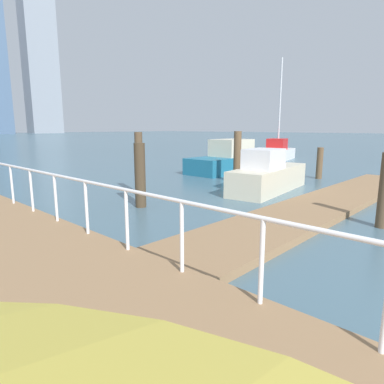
% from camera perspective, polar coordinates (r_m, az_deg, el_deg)
% --- Properties ---
extents(ground_plane, '(300.00, 300.00, 0.00)m').
position_cam_1_polar(ground_plane, '(19.03, -26.69, 2.24)').
color(ground_plane, '#476675').
extents(floating_dock, '(15.19, 2.00, 0.18)m').
position_cam_1_polar(floating_dock, '(11.52, 21.65, -1.85)').
color(floating_dock, '#93704C').
rests_on(floating_dock, ground_plane).
extents(boardwalk_railing, '(0.06, 25.11, 1.08)m').
position_cam_1_polar(boardwalk_railing, '(7.45, -20.02, 0.44)').
color(boardwalk_railing, white).
rests_on(boardwalk_railing, boardwalk).
extents(dock_piling_0, '(0.34, 0.34, 2.31)m').
position_cam_1_polar(dock_piling_0, '(15.43, 7.65, 5.87)').
color(dock_piling_0, brown).
rests_on(dock_piling_0, ground_plane).
extents(dock_piling_1, '(0.28, 0.28, 2.31)m').
position_cam_1_polar(dock_piling_1, '(12.52, -8.93, 4.70)').
color(dock_piling_1, brown).
rests_on(dock_piling_1, ground_plane).
extents(dock_piling_2, '(0.34, 0.34, 2.00)m').
position_cam_1_polar(dock_piling_2, '(10.62, -8.76, 2.77)').
color(dock_piling_2, '#473826').
rests_on(dock_piling_2, ground_plane).
extents(dock_piling_3, '(0.29, 0.29, 1.52)m').
position_cam_1_polar(dock_piling_3, '(17.59, 20.74, 4.58)').
color(dock_piling_3, brown).
rests_on(dock_piling_3, ground_plane).
extents(moored_boat_0, '(4.69, 2.00, 1.68)m').
position_cam_1_polar(moored_boat_0, '(13.49, 12.68, 2.71)').
color(moored_boat_0, beige).
rests_on(moored_boat_0, ground_plane).
extents(moored_boat_2, '(6.61, 2.12, 1.81)m').
position_cam_1_polar(moored_boat_2, '(19.60, 7.23, 5.41)').
color(moored_boat_2, '#1E6B8C').
rests_on(moored_boat_2, ground_plane).
extents(moored_boat_4, '(5.06, 2.71, 7.45)m').
position_cam_1_polar(moored_boat_4, '(26.65, 14.25, 6.54)').
color(moored_boat_4, white).
rests_on(moored_boat_4, ground_plane).
extents(skyline_tower_6, '(12.78, 8.01, 78.88)m').
position_cam_1_polar(skyline_tower_6, '(163.97, -24.54, 22.99)').
color(skyline_tower_6, '#8C939E').
rests_on(skyline_tower_6, ground_plane).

